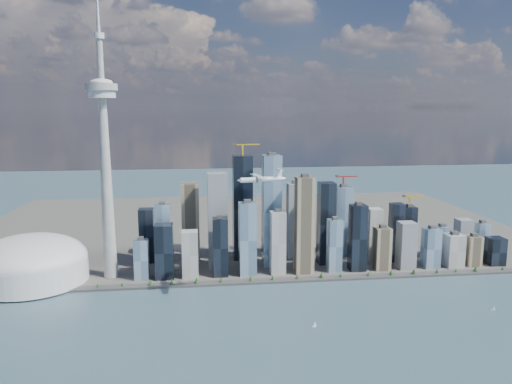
{
  "coord_description": "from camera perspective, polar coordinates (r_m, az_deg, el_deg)",
  "views": [
    {
      "loc": [
        -138.12,
        -622.32,
        319.76
      ],
      "look_at": [
        -29.01,
        260.0,
        168.22
      ],
      "focal_mm": 35.0,
      "sensor_mm": 36.0,
      "label": 1
    }
  ],
  "objects": [
    {
      "name": "ground",
      "position": [
        713.16,
        5.11,
        -17.01
      ],
      "size": [
        4000.0,
        4000.0,
        0.0
      ],
      "primitive_type": "plane",
      "color": "#344F5B",
      "rests_on": "ground"
    },
    {
      "name": "seawall",
      "position": [
        938.61,
        1.86,
        -10.12
      ],
      "size": [
        1100.0,
        22.0,
        4.0
      ],
      "primitive_type": "cube",
      "color": "#383838",
      "rests_on": "ground"
    },
    {
      "name": "land",
      "position": [
        1367.07,
        -1.06,
        -3.79
      ],
      "size": [
        1400.0,
        900.0,
        3.0
      ],
      "primitive_type": "cube",
      "color": "#4C4C47",
      "rests_on": "ground"
    },
    {
      "name": "shoreline_trees",
      "position": [
        936.33,
        1.86,
        -9.73
      ],
      "size": [
        960.53,
        7.2,
        8.8
      ],
      "color": "#3F2D1E",
      "rests_on": "seawall"
    },
    {
      "name": "skyscraper_cluster",
      "position": [
        1009.23,
        4.48,
        -4.34
      ],
      "size": [
        736.0,
        142.0,
        245.23
      ],
      "color": "black",
      "rests_on": "land"
    },
    {
      "name": "needle_tower",
      "position": [
        949.98,
        -16.88,
        4.19
      ],
      "size": [
        56.0,
        56.0,
        550.5
      ],
      "color": "gray",
      "rests_on": "land"
    },
    {
      "name": "dome_stadium",
      "position": [
        1010.14,
        -24.33,
        -7.32
      ],
      "size": [
        200.0,
        200.0,
        86.0
      ],
      "color": "silver",
      "rests_on": "land"
    },
    {
      "name": "airplane",
      "position": [
        776.66,
        0.64,
        1.53
      ],
      "size": [
        79.78,
        70.82,
        19.47
      ],
      "rotation": [
        0.0,
        0.0,
        0.16
      ],
      "color": "white",
      "rests_on": "ground"
    },
    {
      "name": "sailboat_west",
      "position": [
        765.22,
        6.71,
        -14.84
      ],
      "size": [
        7.09,
        2.68,
        9.79
      ],
      "rotation": [
        0.0,
        0.0,
        0.14
      ],
      "color": "white",
      "rests_on": "ground"
    },
    {
      "name": "sailboat_east",
      "position": [
        898.97,
        25.52,
        -11.95
      ],
      "size": [
        6.47,
        3.56,
        9.09
      ],
      "rotation": [
        0.0,
        0.0,
        -0.34
      ],
      "color": "white",
      "rests_on": "ground"
    }
  ]
}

